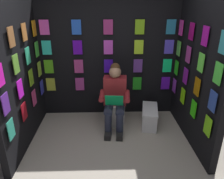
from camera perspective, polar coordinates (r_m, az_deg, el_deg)
ground_plane at (r=3.10m, az=-0.25°, el=-22.10°), size 30.00×30.00×0.00m
display_wall_back at (r=4.22m, az=-0.98°, el=7.63°), size 2.72×0.14×2.20m
display_wall_left at (r=3.59m, az=21.52°, el=3.41°), size 0.14×1.82×2.20m
display_wall_right at (r=3.55m, az=-23.23°, el=2.93°), size 0.14×1.82×2.20m
toilet at (r=4.12m, az=0.81°, el=-4.29°), size 0.42×0.57×0.77m
person_reading at (r=3.79m, az=0.72°, el=-2.12°), size 0.55×0.71×1.19m
comic_longbox_near at (r=4.11m, az=9.88°, el=-7.05°), size 0.38×0.65×0.35m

